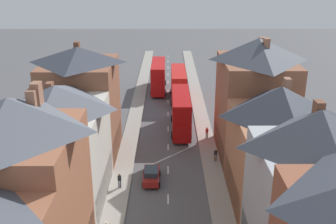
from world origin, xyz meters
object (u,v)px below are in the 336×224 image
Objects in this scene: double_decker_bus_mid_street at (180,85)px; double_decker_bus_lead at (160,76)px; car_near_blue at (153,175)px; pedestrian_mid_right at (121,180)px; double_decker_bus_far_approaching at (182,111)px; pedestrian_far_right at (208,132)px; pedestrian_far_left at (217,154)px.

double_decker_bus_lead is at bearing 121.97° from double_decker_bus_mid_street.
car_near_blue is 2.43× the size of pedestrian_mid_right.
double_decker_bus_mid_street is at bearing -58.03° from double_decker_bus_lead.
double_decker_bus_lead is 1.00× the size of double_decker_bus_far_approaching.
double_decker_bus_mid_street reaches higher than pedestrian_mid_right.
double_decker_bus_far_approaching reaches higher than car_near_blue.
double_decker_bus_lead is at bearing 90.02° from car_near_blue.
double_decker_bus_lead is 6.71× the size of pedestrian_far_right.
pedestrian_far_right is (7.00, 11.05, 0.23)m from car_near_blue.
pedestrian_far_left reaches higher than car_near_blue.
pedestrian_far_right is at bearing -43.29° from double_decker_bus_far_approaching.
pedestrian_mid_right is (-6.84, -28.80, -1.78)m from double_decker_bus_mid_street.
pedestrian_mid_right is (-6.84, -15.69, -1.78)m from double_decker_bus_far_approaching.
double_decker_bus_far_approaching is 6.71× the size of pedestrian_far_right.
pedestrian_far_right is at bearing 93.74° from pedestrian_far_left.
pedestrian_mid_right is at bearing -113.57° from double_decker_bus_far_approaching.
double_decker_bus_lead reaches higher than car_near_blue.
double_decker_bus_lead and double_decker_bus_mid_street have the same top height.
car_near_blue is (0.01, -33.13, -2.01)m from double_decker_bus_lead.
double_decker_bus_lead is at bearing 104.57° from pedestrian_far_left.
pedestrian_mid_right is at bearing -156.26° from car_near_blue.
double_decker_bus_mid_street is at bearing 90.00° from double_decker_bus_far_approaching.
pedestrian_far_left is at bearing -80.46° from double_decker_bus_mid_street.
pedestrian_mid_right is (-3.24, -34.56, -1.78)m from double_decker_bus_lead.
pedestrian_far_right is (3.41, -16.32, -1.78)m from double_decker_bus_mid_street.
pedestrian_mid_right and pedestrian_far_left have the same top height.
pedestrian_far_right is (10.25, 12.48, 0.00)m from pedestrian_mid_right.
pedestrian_mid_right is 12.23m from pedestrian_far_left.
double_decker_bus_mid_street is at bearing 82.52° from car_near_blue.
double_decker_bus_lead is at bearing 100.80° from double_decker_bus_far_approaching.
double_decker_bus_far_approaching is 2.76× the size of car_near_blue.
double_decker_bus_far_approaching is (0.00, -13.11, 0.00)m from double_decker_bus_mid_street.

